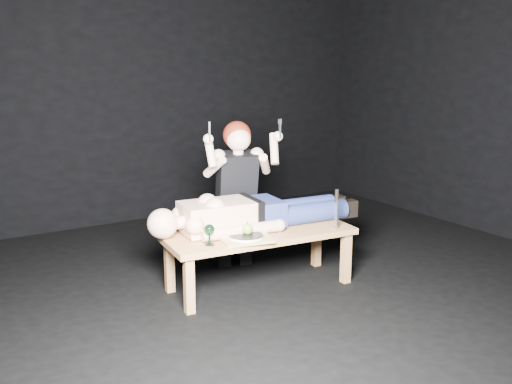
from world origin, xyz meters
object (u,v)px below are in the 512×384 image
(lying_man, at_px, (257,209))
(kneeling_woman, at_px, (235,192))
(serving_tray, at_px, (246,239))
(goblet, at_px, (209,235))
(table, at_px, (259,259))
(carving_knife, at_px, (336,209))

(lying_man, height_order, kneeling_woman, kneeling_woman)
(serving_tray, height_order, goblet, goblet)
(table, bearing_deg, kneeling_woman, 86.76)
(carving_knife, bearing_deg, lying_man, 147.84)
(kneeling_woman, relative_size, goblet, 8.36)
(table, bearing_deg, goblet, -162.60)
(lying_man, height_order, goblet, lying_man)
(goblet, bearing_deg, table, 11.54)
(lying_man, distance_m, kneeling_woman, 0.40)
(lying_man, relative_size, carving_knife, 5.08)
(lying_man, relative_size, kneeling_woman, 1.23)
(kneeling_woman, distance_m, goblet, 0.85)
(kneeling_woman, relative_size, carving_knife, 4.13)
(table, bearing_deg, serving_tray, -139.59)
(carving_knife, bearing_deg, table, 161.29)
(carving_knife, bearing_deg, serving_tray, 177.69)
(table, xyz_separation_m, carving_knife, (0.55, -0.25, 0.38))
(table, xyz_separation_m, goblet, (-0.48, -0.10, 0.30))
(kneeling_woman, distance_m, carving_knife, 0.90)
(table, height_order, lying_man, lying_man)
(table, relative_size, carving_knife, 4.66)
(kneeling_woman, relative_size, serving_tray, 3.50)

